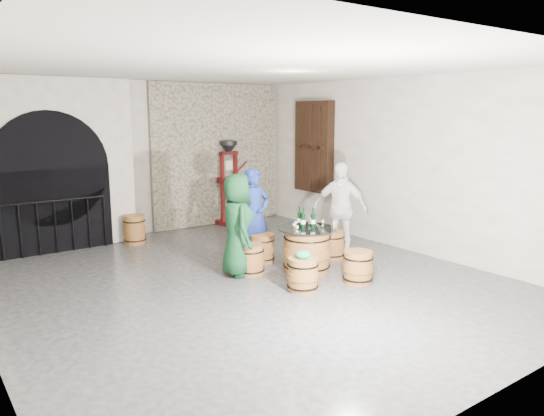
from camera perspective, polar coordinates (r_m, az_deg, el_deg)
ground at (r=7.96m, az=-2.98°, el=-8.23°), size 8.00×8.00×0.00m
wall_back at (r=11.15m, az=-14.37°, el=5.31°), size 8.00×0.00×8.00m
wall_front at (r=4.79m, az=23.84°, el=-1.97°), size 8.00×0.00×8.00m
wall_right at (r=9.92m, az=14.21°, el=4.70°), size 0.00×8.00×8.00m
ceiling at (r=7.56m, az=-3.22°, el=15.40°), size 8.00×8.00×0.00m
stone_facing_panel at (r=11.87m, az=-6.13°, el=5.89°), size 3.20×0.12×3.18m
arched_opening at (r=10.35m, az=-23.65°, el=4.27°), size 3.10×0.60×3.19m
shuttered_window at (r=11.51m, az=4.63°, el=6.76°), size 0.23×1.10×2.00m
barrel_table at (r=8.39m, az=3.88°, el=-4.66°), size 0.94×0.94×0.73m
barrel_stool_left at (r=8.27m, az=-2.44°, el=-5.70°), size 0.46×0.46×0.49m
barrel_stool_far at (r=8.94m, az=-1.15°, el=-4.45°), size 0.46×0.46×0.49m
barrel_stool_right at (r=9.22m, az=6.62°, el=-4.05°), size 0.46×0.46×0.49m
barrel_stool_near_right at (r=7.98m, az=9.51°, el=-6.46°), size 0.46×0.46×0.49m
barrel_stool_near_left at (r=7.54m, az=3.43°, el=-7.36°), size 0.46×0.46×0.49m
green_cap at (r=7.45m, az=3.48°, el=-5.19°), size 0.26×0.22×0.12m
person_green at (r=8.11m, az=-3.88°, el=-1.91°), size 0.71×0.90×1.62m
person_blue at (r=8.90m, az=-1.96°, el=-0.79°), size 0.59×0.39×1.62m
person_white at (r=9.37m, az=7.53°, el=-0.09°), size 0.86×1.06×1.68m
wine_bottle_left at (r=8.27m, az=3.48°, el=-1.34°), size 0.08×0.08×0.32m
wine_bottle_center at (r=8.31m, az=4.57°, el=-1.30°), size 0.08×0.08×0.32m
wine_bottle_right at (r=8.40m, az=3.08°, el=-1.15°), size 0.08×0.08×0.32m
tasting_glass_a at (r=8.02m, az=2.80°, el=-2.31°), size 0.05×0.05×0.10m
tasting_glass_b at (r=8.48m, az=5.64°, el=-1.64°), size 0.05×0.05×0.10m
tasting_glass_c at (r=8.34m, az=2.65°, el=-1.80°), size 0.05×0.05×0.10m
tasting_glass_d at (r=8.63m, az=4.18°, el=-1.40°), size 0.05×0.05×0.10m
tasting_glass_e at (r=8.34m, az=6.90°, el=-1.87°), size 0.05×0.05×0.10m
tasting_glass_f at (r=8.18m, az=2.46°, el=-2.05°), size 0.05×0.05×0.10m
side_barrel at (r=10.48m, az=-14.97°, el=-2.33°), size 0.43×0.43×0.57m
corking_press at (r=11.80m, az=-4.77°, el=3.53°), size 0.82×0.52×1.92m
control_box at (r=11.95m, az=-4.87°, el=4.74°), size 0.18×0.10×0.22m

